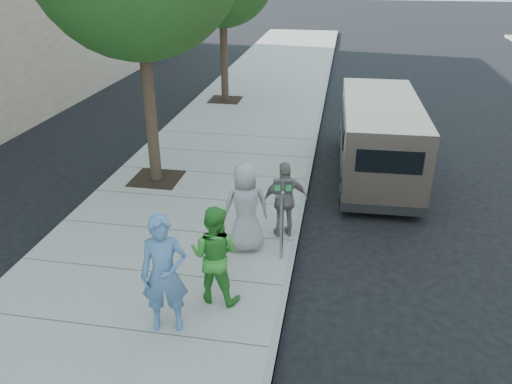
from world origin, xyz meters
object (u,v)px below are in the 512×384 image
(parking_meter, at_px, (282,203))
(person_green_shirt, at_px, (215,255))
(person_officer, at_px, (164,274))
(person_gray_shirt, at_px, (246,207))
(person_striped_polo, at_px, (285,200))
(van, at_px, (379,137))

(parking_meter, distance_m, person_green_shirt, 1.65)
(person_officer, bearing_deg, person_green_shirt, 41.28)
(person_officer, bearing_deg, person_gray_shirt, 58.61)
(person_striped_polo, bearing_deg, person_green_shirt, 46.85)
(parking_meter, relative_size, person_green_shirt, 0.96)
(parking_meter, xyz_separation_m, person_green_shirt, (-0.90, -1.35, -0.32))
(person_officer, height_order, person_green_shirt, person_officer)
(person_green_shirt, bearing_deg, van, -108.41)
(van, distance_m, person_striped_polo, 4.18)
(van, xyz_separation_m, person_officer, (-3.33, -6.71, 0.03))
(parking_meter, relative_size, person_gray_shirt, 0.91)
(person_green_shirt, bearing_deg, person_gray_shirt, -90.08)
(person_gray_shirt, xyz_separation_m, person_striped_polo, (0.66, 0.62, -0.09))
(van, xyz_separation_m, person_striped_polo, (-1.94, -3.71, -0.13))
(person_officer, distance_m, person_striped_polo, 3.32)
(van, bearing_deg, person_green_shirt, -116.70)
(van, bearing_deg, person_officer, -117.87)
(parking_meter, xyz_separation_m, person_striped_polo, (-0.05, 0.87, -0.37))
(parking_meter, bearing_deg, person_green_shirt, -133.23)
(person_gray_shirt, distance_m, person_striped_polo, 0.91)
(parking_meter, xyz_separation_m, person_officer, (-1.44, -2.14, -0.22))
(parking_meter, height_order, person_gray_shirt, person_gray_shirt)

